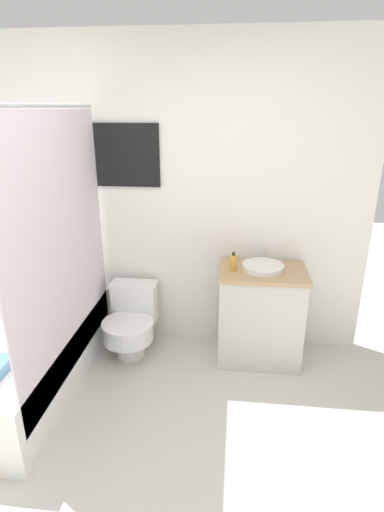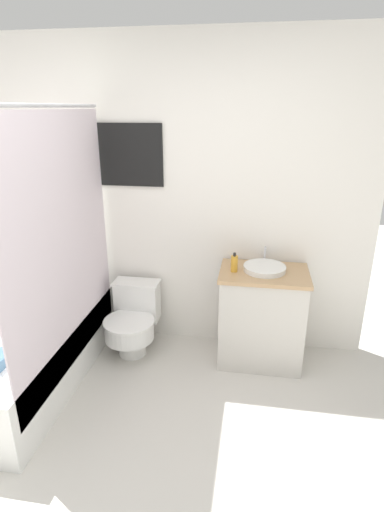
% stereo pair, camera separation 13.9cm
% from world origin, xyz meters
% --- Properties ---
extents(wall_back, '(3.31, 0.07, 2.50)m').
position_xyz_m(wall_back, '(-0.01, 1.87, 1.26)').
color(wall_back, white).
rests_on(wall_back, ground_plane).
extents(shower_area, '(0.65, 1.60, 1.98)m').
position_xyz_m(shower_area, '(-0.82, 1.05, 0.29)').
color(shower_area, white).
rests_on(shower_area, ground_plane).
extents(toilet, '(0.41, 0.56, 0.58)m').
position_xyz_m(toilet, '(-0.24, 1.56, 0.29)').
color(toilet, white).
rests_on(toilet, ground_plane).
extents(vanity, '(0.68, 0.47, 0.78)m').
position_xyz_m(vanity, '(0.81, 1.60, 0.39)').
color(vanity, beige).
rests_on(vanity, ground_plane).
extents(sink, '(0.32, 0.36, 0.13)m').
position_xyz_m(sink, '(0.81, 1.62, 0.80)').
color(sink, white).
rests_on(sink, vanity).
extents(soap_bottle, '(0.05, 0.05, 0.15)m').
position_xyz_m(soap_bottle, '(0.58, 1.57, 0.85)').
color(soap_bottle, gold).
rests_on(soap_bottle, vanity).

